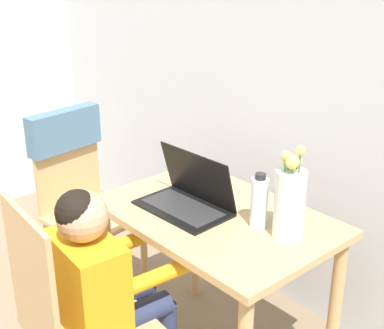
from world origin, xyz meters
The scene contains 8 objects.
wall_back centered at (0.00, 2.23, 1.25)m, with size 6.40×0.05×2.50m.
dining_table centered at (-0.09, 1.62, 0.59)m, with size 0.92×0.62×0.71m.
chair_occupied centered at (-0.16, 1.00, 0.46)m, with size 0.43×0.43×0.92m.
chair_spare centered at (-0.99, 1.51, 0.62)m, with size 0.48×0.45×0.93m.
person_seated centered at (-0.15, 1.13, 0.59)m, with size 0.35×0.44×0.95m.
laptop centered at (-0.20, 1.58, 0.76)m, with size 0.38×0.24×0.23m.
flower_vase centered at (0.21, 1.69, 0.85)m, with size 0.11×0.11×0.35m.
water_bottle centered at (0.09, 1.67, 0.80)m, with size 0.07×0.07×0.21m.
Camera 1 is at (1.25, 0.32, 1.66)m, focal length 50.00 mm.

